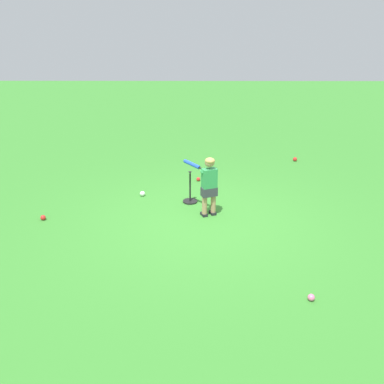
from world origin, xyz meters
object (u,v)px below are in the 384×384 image
play_ball_far_right (295,159)px  play_ball_near_batter (311,297)px  play_ball_behind_batter (43,218)px  play_ball_by_bucket (198,179)px  child_batter (208,181)px  batting_tee (190,197)px  play_ball_center_lawn (142,194)px

play_ball_far_right → play_ball_near_batter: play_ball_far_right is taller
play_ball_behind_batter → play_ball_near_batter: play_ball_behind_batter is taller
play_ball_by_bucket → play_ball_near_batter: size_ratio=0.96×
child_batter → play_ball_far_right: size_ratio=10.57×
play_ball_far_right → batting_tee: 3.69m
play_ball_near_batter → play_ball_center_lawn: 4.15m
child_batter → batting_tee: (0.57, 0.32, -0.55)m
play_ball_near_batter → play_ball_far_right: bearing=-10.9°
play_ball_center_lawn → batting_tee: batting_tee is taller
play_ball_far_right → play_ball_by_bucket: 2.84m
play_ball_behind_batter → play_ball_by_bucket: play_ball_behind_batter is taller
child_batter → play_ball_far_right: (3.17, -2.29, -0.60)m
play_ball_behind_batter → play_ball_near_batter: size_ratio=1.02×
play_ball_behind_batter → play_ball_by_bucket: size_ratio=1.07×
child_batter → play_ball_far_right: bearing=-35.8°
play_ball_by_bucket → batting_tee: 1.17m
play_ball_behind_batter → play_ball_center_lawn: play_ball_center_lawn is taller
child_batter → play_ball_far_right: child_batter is taller
play_ball_by_bucket → play_ball_near_batter: play_ball_near_batter is taller
child_batter → batting_tee: size_ratio=1.74×
child_batter → play_ball_behind_batter: size_ratio=11.86×
play_ball_far_right → play_ball_near_batter: bearing=169.1°
child_batter → play_ball_behind_batter: child_batter is taller
play_ball_behind_batter → play_ball_near_batter: bearing=-118.5°
play_ball_near_batter → play_ball_by_bucket: bearing=18.0°
play_ball_far_right → batting_tee: size_ratio=0.16×
play_ball_behind_batter → batting_tee: (0.81, -2.56, 0.06)m
play_ball_center_lawn → batting_tee: (-0.29, -0.96, 0.05)m
play_ball_by_bucket → play_ball_near_batter: bearing=-162.0°
batting_tee → play_ball_center_lawn: bearing=72.8°
play_ball_far_right → batting_tee: batting_tee is taller
play_ball_behind_batter → play_ball_center_lawn: size_ratio=0.88×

